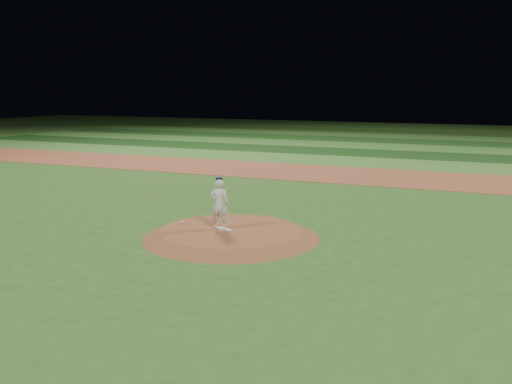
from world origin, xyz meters
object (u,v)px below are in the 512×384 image
pitching_rubber (224,229)px  rosin_bag (182,222)px  pitchers_mound (231,234)px  pitcher_on_mound (219,203)px

pitching_rubber → rosin_bag: (-1.62, 0.21, 0.01)m
pitchers_mound → pitching_rubber: bearing=-159.2°
pitching_rubber → pitcher_on_mound: pitcher_on_mound is taller
pitcher_on_mound → pitchers_mound: bearing=6.1°
pitchers_mound → pitcher_on_mound: bearing=-173.9°
pitching_rubber → pitchers_mound: bearing=38.9°
rosin_bag → pitching_rubber: bearing=-7.5°
pitchers_mound → pitcher_on_mound: pitcher_on_mound is taller
pitchers_mound → rosin_bag: rosin_bag is taller
pitching_rubber → pitcher_on_mound: bearing=-174.2°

